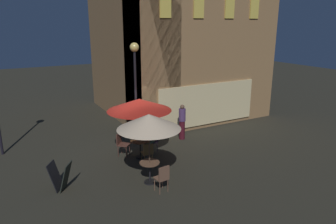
# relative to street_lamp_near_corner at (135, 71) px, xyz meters

# --- Properties ---
(ground_plane) EXTENTS (60.00, 60.00, 0.00)m
(ground_plane) POSITION_rel_street_lamp_near_corner_xyz_m (-0.50, -0.69, -3.31)
(ground_plane) COLOR #2E2C22
(cafe_building) EXTENTS (8.10, 8.14, 7.90)m
(cafe_building) POSITION_rel_street_lamp_near_corner_xyz_m (3.05, 2.98, 0.63)
(cafe_building) COLOR #9B7247
(cafe_building) RESTS_ON ground
(street_lamp_near_corner) EXTENTS (0.38, 0.38, 4.47)m
(street_lamp_near_corner) POSITION_rel_street_lamp_near_corner_xyz_m (0.00, 0.00, 0.00)
(street_lamp_near_corner) COLOR black
(street_lamp_near_corner) RESTS_ON ground
(menu_sandwich_board) EXTENTS (0.85, 0.81, 0.92)m
(menu_sandwich_board) POSITION_rel_street_lamp_near_corner_xyz_m (-3.74, -2.49, -2.84)
(menu_sandwich_board) COLOR black
(menu_sandwich_board) RESTS_ON ground
(cafe_table_0) EXTENTS (0.68, 0.68, 0.75)m
(cafe_table_0) POSITION_rel_street_lamp_near_corner_xyz_m (-1.01, -3.45, -2.78)
(cafe_table_0) COLOR black
(cafe_table_0) RESTS_ON ground
(cafe_table_1) EXTENTS (0.79, 0.79, 0.74)m
(cafe_table_1) POSITION_rel_street_lamp_near_corner_xyz_m (-0.44, -1.38, -2.75)
(cafe_table_1) COLOR black
(cafe_table_1) RESTS_ON ground
(patio_umbrella_0) EXTENTS (2.10, 2.10, 2.43)m
(patio_umbrella_0) POSITION_rel_street_lamp_near_corner_xyz_m (-1.01, -3.45, -1.14)
(patio_umbrella_0) COLOR black
(patio_umbrella_0) RESTS_ON ground
(patio_umbrella_1) EXTENTS (2.51, 2.51, 2.44)m
(patio_umbrella_1) POSITION_rel_street_lamp_near_corner_xyz_m (-0.44, -1.38, -1.12)
(patio_umbrella_1) COLOR black
(patio_umbrella_1) RESTS_ON ground
(cafe_chair_0) EXTENTS (0.42, 0.42, 0.93)m
(cafe_chair_0) POSITION_rel_street_lamp_near_corner_xyz_m (-0.93, -4.22, -2.76)
(cafe_chair_0) COLOR brown
(cafe_chair_0) RESTS_ON ground
(cafe_chair_1) EXTENTS (0.57, 0.57, 0.91)m
(cafe_chair_1) POSITION_rel_street_lamp_near_corner_xyz_m (0.27, -1.06, -2.76)
(cafe_chair_1) COLOR black
(cafe_chair_1) RESTS_ON ground
(cafe_chair_2) EXTENTS (0.62, 0.62, 0.94)m
(cafe_chair_2) POSITION_rel_street_lamp_near_corner_xyz_m (-1.03, -0.82, -2.74)
(cafe_chair_2) COLOR brown
(cafe_chair_2) RESTS_ON ground
(cafe_chair_3) EXTENTS (0.42, 0.42, 0.90)m
(cafe_chair_3) POSITION_rel_street_lamp_near_corner_xyz_m (-0.51, -2.21, -2.75)
(cafe_chair_3) COLOR brown
(cafe_chair_3) RESTS_ON ground
(patron_seated_0) EXTENTS (0.53, 0.46, 1.24)m
(patron_seated_0) POSITION_rel_street_lamp_near_corner_xyz_m (0.13, -1.12, -2.61)
(patron_seated_0) COLOR #374C34
(patron_seated_0) RESTS_ON ground
(patron_standing_1) EXTENTS (0.31, 0.31, 1.65)m
(patron_standing_1) POSITION_rel_street_lamp_near_corner_xyz_m (2.13, -0.35, -2.48)
(patron_standing_1) COLOR #4B121D
(patron_standing_1) RESTS_ON ground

